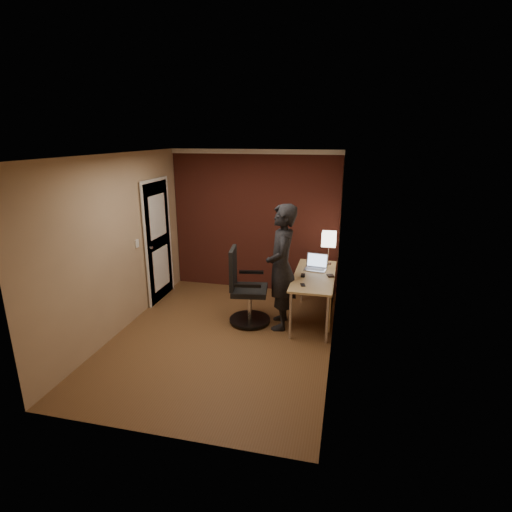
% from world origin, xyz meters
% --- Properties ---
extents(room, '(4.00, 4.00, 4.00)m').
position_xyz_m(room, '(-0.27, 1.54, 1.37)').
color(room, brown).
rests_on(room, ground).
extents(desk, '(0.60, 1.50, 0.73)m').
position_xyz_m(desk, '(1.25, 0.83, 0.60)').
color(desk, tan).
rests_on(desk, ground).
extents(desk_lamp, '(0.22, 0.22, 0.54)m').
position_xyz_m(desk_lamp, '(1.34, 1.38, 1.15)').
color(desk_lamp, silver).
rests_on(desk_lamp, desk).
extents(laptop, '(0.36, 0.30, 0.23)m').
position_xyz_m(laptop, '(1.18, 1.12, 0.79)').
color(laptop, silver).
rests_on(laptop, desk).
extents(mouse, '(0.06, 0.10, 0.03)m').
position_xyz_m(mouse, '(1.02, 0.72, 0.75)').
color(mouse, black).
rests_on(mouse, desk).
extents(phone, '(0.09, 0.13, 0.01)m').
position_xyz_m(phone, '(1.06, 0.36, 0.73)').
color(phone, black).
rests_on(phone, desk).
extents(wallet, '(0.12, 0.13, 0.02)m').
position_xyz_m(wallet, '(1.42, 0.82, 0.74)').
color(wallet, black).
rests_on(wallet, desk).
extents(office_chair, '(0.62, 0.68, 1.14)m').
position_xyz_m(office_chair, '(0.19, 0.51, 0.50)').
color(office_chair, black).
rests_on(office_chair, ground).
extents(person, '(0.53, 0.72, 1.83)m').
position_xyz_m(person, '(0.73, 0.52, 0.92)').
color(person, black).
rests_on(person, ground).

